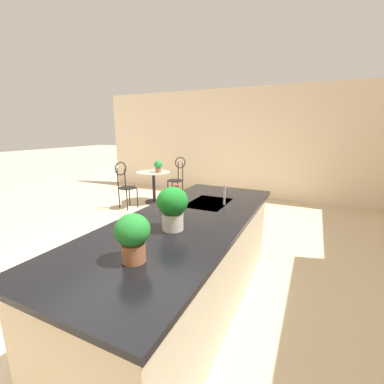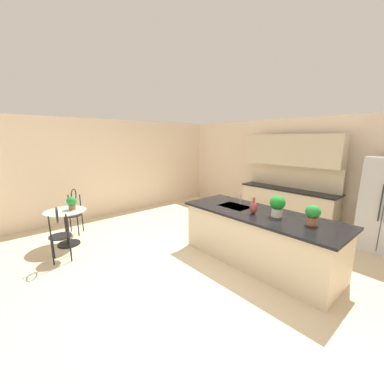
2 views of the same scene
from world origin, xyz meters
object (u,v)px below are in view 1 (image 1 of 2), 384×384
bistro_table (154,184)px  potted_plant_counter_near (173,206)px  chair_by_island (125,183)px  potted_plant_on_table (158,166)px  vase_on_counter (177,203)px  potted_plant_counter_far (133,235)px  chair_near_window (177,176)px

bistro_table → potted_plant_counter_near: (3.31, 2.40, 0.67)m
chair_by_island → potted_plant_counter_near: size_ratio=2.98×
potted_plant_on_table → vase_on_counter: vase_on_counter is taller
bistro_table → potted_plant_counter_far: bearing=32.3°
potted_plant_counter_far → vase_on_counter: bearing=-168.0°
bistro_table → potted_plant_counter_far: (3.86, 2.43, 0.65)m
bistro_table → chair_by_island: 0.75m
bistro_table → potted_plant_counter_near: bearing=35.9°
chair_near_window → potted_plant_counter_far: bearing=25.6°
chair_near_window → chair_by_island: same height
chair_near_window → potted_plant_counter_near: (3.89, 2.09, 0.55)m
vase_on_counter → potted_plant_on_table: bearing=-144.5°
potted_plant_counter_far → vase_on_counter: 0.92m
chair_near_window → vase_on_counter: vase_on_counter is taller
potted_plant_counter_near → potted_plant_on_table: bearing=-145.6°
bistro_table → potted_plant_on_table: 0.47m
chair_by_island → bistro_table: bearing=157.8°
potted_plant_counter_near → vase_on_counter: bearing=-156.4°
chair_by_island → vase_on_counter: size_ratio=3.62×
chair_by_island → potted_plant_on_table: chair_by_island is taller
potted_plant_counter_near → bistro_table: bearing=-144.1°
chair_by_island → chair_near_window: bearing=155.2°
potted_plant_on_table → vase_on_counter: 3.63m
potted_plant_counter_near → potted_plant_counter_far: 0.55m
bistro_table → chair_by_island: chair_by_island is taller
bistro_table → potted_plant_counter_near: 4.14m
chair_near_window → chair_by_island: (1.27, -0.59, 0.00)m
potted_plant_counter_far → potted_plant_counter_near: bearing=-176.1°
bistro_table → chair_near_window: (-0.59, 0.31, 0.13)m
potted_plant_counter_near → chair_by_island: bearing=-134.5°
chair_near_window → chair_by_island: size_ratio=1.00×
bistro_table → chair_by_island: bearing=-22.2°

